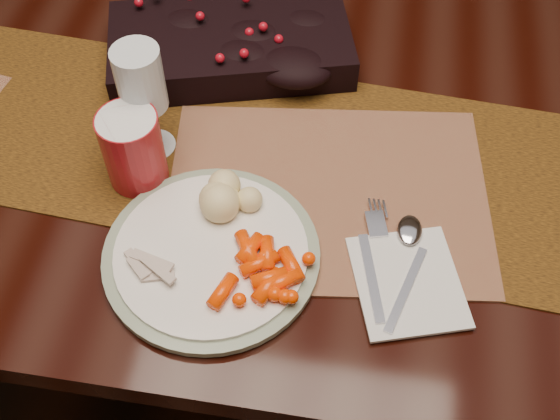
% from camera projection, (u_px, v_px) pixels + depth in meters
% --- Properties ---
extents(floor, '(5.00, 5.00, 0.00)m').
position_uv_depth(floor, '(285.00, 318.00, 1.67)').
color(floor, black).
rests_on(floor, ground).
extents(dining_table, '(1.80, 1.00, 0.75)m').
position_uv_depth(dining_table, '(286.00, 228.00, 1.36)').
color(dining_table, black).
rests_on(dining_table, floor).
extents(table_runner, '(1.65, 0.44, 0.00)m').
position_uv_depth(table_runner, '(239.00, 148.00, 0.99)').
color(table_runner, '#4B2805').
rests_on(table_runner, dining_table).
extents(centerpiece, '(0.40, 0.28, 0.07)m').
position_uv_depth(centerpiece, '(230.00, 41.00, 1.06)').
color(centerpiece, black).
rests_on(centerpiece, table_runner).
extents(placemat_main, '(0.46, 0.36, 0.00)m').
position_uv_depth(placemat_main, '(327.00, 194.00, 0.94)').
color(placemat_main, brown).
rests_on(placemat_main, dining_table).
extents(dinner_plate, '(0.33, 0.33, 0.02)m').
position_uv_depth(dinner_plate, '(211.00, 254.00, 0.87)').
color(dinner_plate, white).
rests_on(dinner_plate, placemat_main).
extents(baby_carrots, '(0.13, 0.11, 0.02)m').
position_uv_depth(baby_carrots, '(259.00, 273.00, 0.83)').
color(baby_carrots, '#FF3A00').
rests_on(baby_carrots, dinner_plate).
extents(mashed_potatoes, '(0.11, 0.10, 0.05)m').
position_uv_depth(mashed_potatoes, '(229.00, 190.00, 0.89)').
color(mashed_potatoes, tan).
rests_on(mashed_potatoes, dinner_plate).
extents(turkey_shreds, '(0.06, 0.05, 0.01)m').
position_uv_depth(turkey_shreds, '(148.00, 269.00, 0.84)').
color(turkey_shreds, '#C0B1A9').
rests_on(turkey_shreds, dinner_plate).
extents(napkin, '(0.16, 0.18, 0.01)m').
position_uv_depth(napkin, '(407.00, 282.00, 0.85)').
color(napkin, silver).
rests_on(napkin, placemat_main).
extents(fork, '(0.06, 0.16, 0.00)m').
position_uv_depth(fork, '(373.00, 263.00, 0.86)').
color(fork, white).
rests_on(fork, napkin).
extents(spoon, '(0.08, 0.16, 0.00)m').
position_uv_depth(spoon, '(407.00, 270.00, 0.86)').
color(spoon, silver).
rests_on(spoon, napkin).
extents(red_cup, '(0.09, 0.09, 0.11)m').
position_uv_depth(red_cup, '(133.00, 149.00, 0.91)').
color(red_cup, maroon).
rests_on(red_cup, placemat_main).
extents(wine_glass, '(0.07, 0.07, 0.17)m').
position_uv_depth(wine_glass, '(145.00, 103.00, 0.92)').
color(wine_glass, silver).
rests_on(wine_glass, dining_table).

